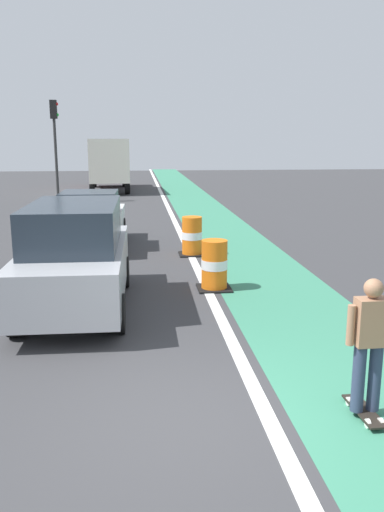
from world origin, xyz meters
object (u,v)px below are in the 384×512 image
(skateboarder_on_lane, at_px, (369,344))
(traffic_barrel_mid, at_px, (192,236))
(traffic_barrel_front, at_px, (214,266))
(parked_suv_nearest, at_px, (76,256))
(parked_sedan_second, at_px, (91,220))
(traffic_light_corner, at_px, (55,133))
(delivery_truck_down_block, at_px, (109,161))

(skateboarder_on_lane, bearing_deg, traffic_barrel_mid, 96.97)
(traffic_barrel_front, bearing_deg, parked_suv_nearest, -160.24)
(parked_sedan_second, bearing_deg, traffic_barrel_mid, -26.68)
(skateboarder_on_lane, relative_size, traffic_barrel_mid, 1.55)
(skateboarder_on_lane, bearing_deg, traffic_barrel_front, 100.09)
(traffic_barrel_front, relative_size, traffic_light_corner, 0.21)
(parked_suv_nearest, distance_m, delivery_truck_down_block, 23.97)
(skateboarder_on_lane, distance_m, parked_sedan_second, 11.26)
(delivery_truck_down_block, bearing_deg, skateboarder_on_lane, -81.35)
(skateboarder_on_lane, distance_m, traffic_barrel_mid, 9.12)
(parked_suv_nearest, relative_size, traffic_barrel_front, 4.24)
(delivery_truck_down_block, xyz_separation_m, traffic_light_corner, (-2.30, -6.38, 1.65))
(traffic_barrel_mid, xyz_separation_m, traffic_light_corner, (-5.53, 13.05, 2.97))
(traffic_barrel_front, xyz_separation_m, traffic_barrel_mid, (-0.12, 3.51, 0.00))
(delivery_truck_down_block, bearing_deg, parked_sedan_second, -89.02)
(parked_sedan_second, xyz_separation_m, traffic_barrel_mid, (2.92, -1.47, -0.30))
(parked_suv_nearest, distance_m, parked_sedan_second, 6.00)
(parked_sedan_second, height_order, traffic_barrel_front, parked_sedan_second)
(parked_suv_nearest, bearing_deg, traffic_light_corner, 99.12)
(traffic_barrel_mid, bearing_deg, traffic_barrel_front, -88.04)
(traffic_barrel_mid, xyz_separation_m, delivery_truck_down_block, (-3.23, 19.42, 1.31))
(traffic_barrel_front, relative_size, delivery_truck_down_block, 0.14)
(skateboarder_on_lane, bearing_deg, parked_sedan_second, 110.94)
(parked_sedan_second, bearing_deg, traffic_barrel_front, -58.60)
(skateboarder_on_lane, relative_size, parked_sedan_second, 0.41)
(skateboarder_on_lane, height_order, parked_sedan_second, parked_sedan_second)
(traffic_barrel_mid, bearing_deg, delivery_truck_down_block, 99.43)
(parked_sedan_second, distance_m, traffic_light_corner, 12.17)
(parked_sedan_second, distance_m, delivery_truck_down_block, 17.99)
(parked_sedan_second, xyz_separation_m, traffic_barrel_front, (3.04, -4.98, -0.30))
(parked_sedan_second, relative_size, traffic_barrel_front, 3.80)
(traffic_barrel_mid, bearing_deg, parked_sedan_second, 153.32)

